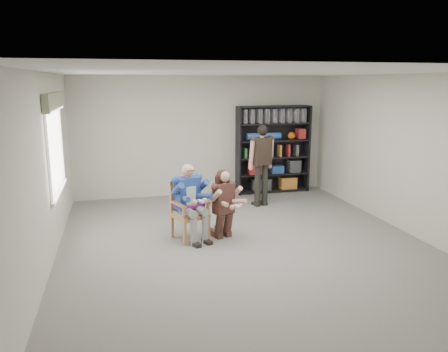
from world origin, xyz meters
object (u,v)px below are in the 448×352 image
object	(u,v)px
armchair	(190,210)
standing_man	(262,166)
seated_man	(190,202)
kneeling_woman	(225,205)
bookshelf	(273,149)

from	to	relation	value
armchair	standing_man	bearing A→B (deg)	21.41
armchair	standing_man	xyz separation A→B (m)	(1.85, 1.66, 0.38)
seated_man	standing_man	distance (m)	2.49
seated_man	kneeling_woman	size ratio (longest dim) A/B	1.09
seated_man	kneeling_woman	distance (m)	0.59
armchair	seated_man	xyz separation A→B (m)	(0.00, 0.00, 0.15)
kneeling_woman	standing_man	distance (m)	2.20
kneeling_woman	standing_man	bearing A→B (deg)	34.03
standing_man	kneeling_woman	bearing A→B (deg)	-138.92
seated_man	standing_man	xyz separation A→B (m)	(1.85, 1.66, 0.22)
kneeling_woman	standing_man	xyz separation A→B (m)	(1.27, 1.78, 0.28)
seated_man	kneeling_woman	bearing A→B (deg)	-32.16
armchair	bookshelf	world-z (taller)	bookshelf
seated_man	bookshelf	size ratio (longest dim) A/B	0.63
armchair	kneeling_woman	distance (m)	0.60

